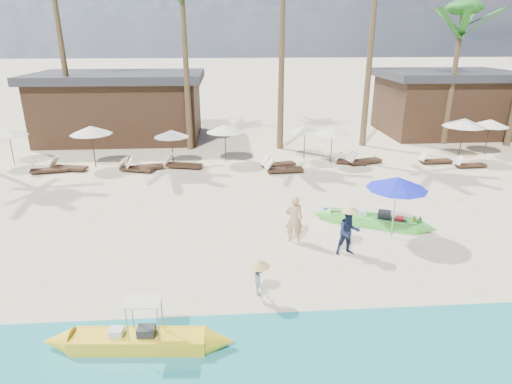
{
  "coord_description": "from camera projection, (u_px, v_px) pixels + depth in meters",
  "views": [
    {
      "loc": [
        -1.16,
        -11.52,
        6.63
      ],
      "look_at": [
        -0.19,
        2.0,
        1.61
      ],
      "focal_mm": 30.0,
      "sensor_mm": 36.0,
      "label": 1
    }
  ],
  "objects": [
    {
      "name": "yellow_canoe",
      "position": [
        139.0,
        341.0,
        9.54
      ],
      "size": [
        4.81,
        0.84,
        1.25
      ],
      "rotation": [
        0.0,
        0.0,
        -0.07
      ],
      "color": "yellow",
      "rests_on": "ground"
    },
    {
      "name": "resort_parasol_5",
      "position": [
        225.0,
        128.0,
        22.89
      ],
      "size": [
        2.02,
        2.02,
        2.09
      ],
      "color": "#392217",
      "rests_on": "ground"
    },
    {
      "name": "lounger_6_left",
      "position": [
        282.0,
        169.0,
        21.68
      ],
      "size": [
        1.96,
        0.69,
        0.66
      ],
      "rotation": [
        0.0,
        0.0,
        0.05
      ],
      "color": "#392217",
      "rests_on": "ground"
    },
    {
      "name": "resort_parasol_6",
      "position": [
        305.0,
        129.0,
        23.54
      ],
      "size": [
        1.87,
        1.87,
        1.93
      ],
      "color": "#392217",
      "rests_on": "ground"
    },
    {
      "name": "resort_parasol_7",
      "position": [
        332.0,
        131.0,
        22.72
      ],
      "size": [
        1.93,
        1.93,
        1.98
      ],
      "color": "#392217",
      "rests_on": "ground"
    },
    {
      "name": "resort_parasol_4",
      "position": [
        171.0,
        134.0,
        22.43
      ],
      "size": [
        1.85,
        1.85,
        1.91
      ],
      "color": "#392217",
      "rests_on": "ground"
    },
    {
      "name": "pavilion_west",
      "position": [
        122.0,
        106.0,
        28.22
      ],
      "size": [
        10.8,
        6.6,
        4.3
      ],
      "color": "#392217",
      "rests_on": "ground"
    },
    {
      "name": "resort_parasol_8",
      "position": [
        464.0,
        122.0,
        23.3
      ],
      "size": [
        2.26,
        2.26,
        2.33
      ],
      "color": "#392217",
      "rests_on": "ground"
    },
    {
      "name": "green_canoe",
      "position": [
        373.0,
        220.0,
        15.68
      ],
      "size": [
        4.65,
        2.3,
        0.63
      ],
      "rotation": [
        0.0,
        0.0,
        -0.42
      ],
      "color": "green",
      "rests_on": "ground"
    },
    {
      "name": "lounger_6_right",
      "position": [
        276.0,
        164.0,
        22.53
      ],
      "size": [
        1.94,
        1.07,
        0.63
      ],
      "rotation": [
        0.0,
        0.0,
        0.29
      ],
      "color": "#392217",
      "rests_on": "ground"
    },
    {
      "name": "lounger_9_left",
      "position": [
        469.0,
        164.0,
        22.51
      ],
      "size": [
        1.63,
        0.53,
        0.55
      ],
      "rotation": [
        0.0,
        0.0,
        0.02
      ],
      "color": "#392217",
      "rests_on": "ground"
    },
    {
      "name": "lounger_8_left",
      "position": [
        434.0,
        160.0,
        23.2
      ],
      "size": [
        1.78,
        0.6,
        0.6
      ],
      "rotation": [
        0.0,
        0.0,
        0.03
      ],
      "color": "#392217",
      "rests_on": "ground"
    },
    {
      "name": "blue_umbrella",
      "position": [
        397.0,
        183.0,
        14.21
      ],
      "size": [
        2.03,
        2.03,
        2.19
      ],
      "color": "#99999E",
      "rests_on": "ground"
    },
    {
      "name": "resort_parasol_2",
      "position": [
        8.0,
        132.0,
        22.44
      ],
      "size": [
        1.93,
        1.93,
        1.99
      ],
      "color": "#392217",
      "rests_on": "ground"
    },
    {
      "name": "lounger_4_right",
      "position": [
        143.0,
        166.0,
        22.11
      ],
      "size": [
        1.97,
        0.96,
        0.64
      ],
      "rotation": [
        0.0,
        0.0,
        0.21
      ],
      "color": "#392217",
      "rests_on": "ground"
    },
    {
      "name": "ground",
      "position": [
        267.0,
        263.0,
        13.15
      ],
      "size": [
        240.0,
        240.0,
        0.0
      ],
      "primitive_type": "plane",
      "color": "beige",
      "rests_on": "ground"
    },
    {
      "name": "resort_parasol_3",
      "position": [
        91.0,
        130.0,
        21.98
      ],
      "size": [
        2.14,
        2.14,
        2.21
      ],
      "color": "#392217",
      "rests_on": "ground"
    },
    {
      "name": "tourist",
      "position": [
        294.0,
        219.0,
        14.31
      ],
      "size": [
        0.6,
        0.4,
        1.65
      ],
      "primitive_type": "imported",
      "rotation": [
        0.0,
        0.0,
        3.13
      ],
      "color": "tan",
      "rests_on": "ground"
    },
    {
      "name": "pavilion_east",
      "position": [
        443.0,
        102.0,
        29.7
      ],
      "size": [
        8.8,
        6.6,
        4.3
      ],
      "color": "#392217",
      "rests_on": "ground"
    },
    {
      "name": "lounger_3_right",
      "position": [
        67.0,
        167.0,
        22.02
      ],
      "size": [
        1.99,
        1.0,
        0.65
      ],
      "rotation": [
        0.0,
        0.0,
        -0.23
      ],
      "color": "#392217",
      "rests_on": "ground"
    },
    {
      "name": "lounger_5_left",
      "position": [
        181.0,
        164.0,
        22.42
      ],
      "size": [
        2.05,
        1.06,
        0.67
      ],
      "rotation": [
        0.0,
        0.0,
        -0.25
      ],
      "color": "#392217",
      "rests_on": "ground"
    },
    {
      "name": "lounger_7_left",
      "position": [
        362.0,
        160.0,
        23.1
      ],
      "size": [
        2.09,
        1.17,
        0.68
      ],
      "rotation": [
        0.0,
        0.0,
        0.3
      ],
      "color": "#392217",
      "rests_on": "ground"
    },
    {
      "name": "lounger_7_right",
      "position": [
        349.0,
        161.0,
        23.12
      ],
      "size": [
        1.74,
        0.98,
        0.57
      ],
      "rotation": [
        0.0,
        0.0,
        -0.3
      ],
      "color": "#392217",
      "rests_on": "ground"
    },
    {
      "name": "palm_6",
      "position": [
        461.0,
        26.0,
        25.14
      ],
      "size": [
        2.08,
        2.08,
        8.51
      ],
      "color": "brown",
      "rests_on": "ground"
    },
    {
      "name": "resort_parasol_9",
      "position": [
        490.0,
        123.0,
        24.37
      ],
      "size": [
        2.01,
        2.01,
        2.07
      ],
      "color": "#392217",
      "rests_on": "ground"
    },
    {
      "name": "vendor_green",
      "position": [
        349.0,
        232.0,
        13.46
      ],
      "size": [
        0.78,
        0.63,
        1.54
      ],
      "primitive_type": "imported",
      "rotation": [
        0.0,
        0.0,
        0.06
      ],
      "color": "#16213E",
      "rests_on": "ground"
    },
    {
      "name": "lounger_3_left",
      "position": [
        46.0,
        169.0,
        21.63
      ],
      "size": [
        1.94,
        0.92,
        0.63
      ],
      "rotation": [
        0.0,
        0.0,
        0.2
      ],
      "color": "#392217",
      "rests_on": "ground"
    },
    {
      "name": "lounger_4_left",
      "position": [
        135.0,
        168.0,
        21.86
      ],
      "size": [
        1.89,
        1.07,
        0.61
      ],
      "rotation": [
        0.0,
        0.0,
        -0.3
      ],
      "color": "#392217",
      "rests_on": "ground"
    },
    {
      "name": "vendor_yellow",
      "position": [
        259.0,
        280.0,
        11.11
      ],
      "size": [
        0.42,
        0.63,
        0.91
      ],
      "primitive_type": "imported",
      "rotation": [
        0.0,
        0.0,
        1.72
      ],
      "color": "gray",
      "rests_on": "ground"
    }
  ]
}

